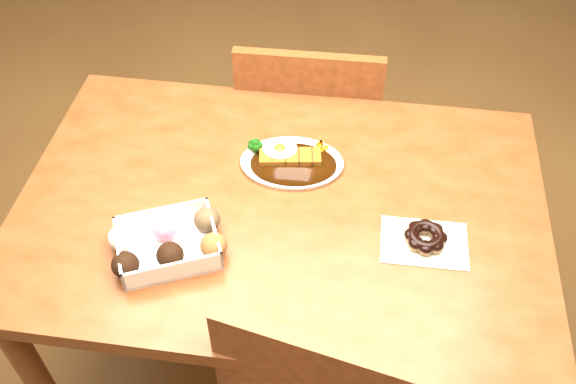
# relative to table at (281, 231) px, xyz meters

# --- Properties ---
(ground) EXTENTS (6.00, 6.00, 0.00)m
(ground) POSITION_rel_table_xyz_m (0.00, 0.00, -0.65)
(ground) COLOR brown
(ground) RESTS_ON ground
(table) EXTENTS (1.20, 0.80, 0.75)m
(table) POSITION_rel_table_xyz_m (0.00, 0.00, 0.00)
(table) COLOR #532B10
(table) RESTS_ON ground
(chair_far) EXTENTS (0.43, 0.43, 0.87)m
(chair_far) POSITION_rel_table_xyz_m (0.01, 0.53, -0.17)
(chair_far) COLOR #532B10
(chair_far) RESTS_ON ground
(katsu_curry_plate) EXTENTS (0.25, 0.19, 0.05)m
(katsu_curry_plate) POSITION_rel_table_xyz_m (0.00, 0.13, 0.11)
(katsu_curry_plate) COLOR white
(katsu_curry_plate) RESTS_ON table
(donut_box) EXTENTS (0.25, 0.23, 0.06)m
(donut_box) POSITION_rel_table_xyz_m (-0.21, -0.17, 0.13)
(donut_box) COLOR white
(donut_box) RESTS_ON table
(pon_de_ring) EXTENTS (0.19, 0.13, 0.04)m
(pon_de_ring) POSITION_rel_table_xyz_m (0.32, -0.07, 0.12)
(pon_de_ring) COLOR silver
(pon_de_ring) RESTS_ON table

